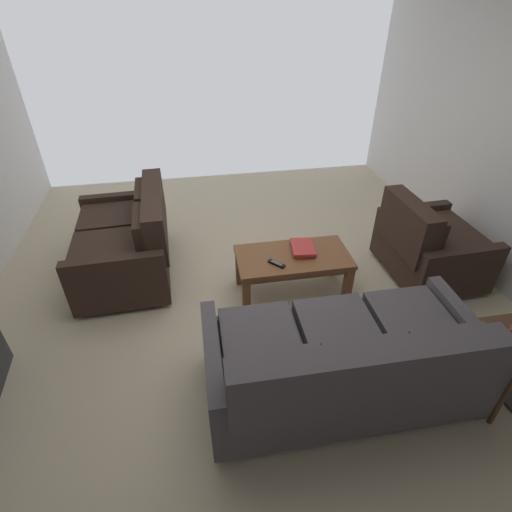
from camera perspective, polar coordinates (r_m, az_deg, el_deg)
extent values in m
cube|color=beige|center=(3.67, -1.14, -6.92)|extent=(4.90, 5.89, 0.01)
cylinder|color=black|center=(3.56, 20.83, -10.65)|extent=(0.05, 0.05, 0.06)
cylinder|color=black|center=(3.18, -3.85, -14.51)|extent=(0.05, 0.05, 0.06)
cylinder|color=black|center=(3.19, 27.11, -19.81)|extent=(0.05, 0.05, 0.06)
cylinder|color=black|center=(2.76, -1.95, -26.24)|extent=(0.05, 0.05, 0.06)
cube|color=#4C474C|center=(2.91, 11.93, -15.15)|extent=(1.64, 0.88, 0.38)
cube|color=#4C474C|center=(2.96, 22.42, -9.76)|extent=(0.51, 0.77, 0.10)
cube|color=#4C474C|center=(2.75, 12.39, -11.64)|extent=(0.51, 0.77, 0.10)
cube|color=#4C474C|center=(2.62, 0.91, -13.33)|extent=(0.51, 0.77, 0.10)
cube|color=#4C474C|center=(2.43, 15.95, -16.35)|extent=(1.63, 0.20, 0.42)
cube|color=#4C474C|center=(2.73, 25.73, -12.07)|extent=(0.49, 0.12, 0.29)
cube|color=#4C474C|center=(2.49, 14.95, -14.45)|extent=(0.49, 0.12, 0.29)
cube|color=#4C474C|center=(2.36, 2.20, -16.59)|extent=(0.49, 0.12, 0.29)
cube|color=#4C474C|center=(3.23, 26.93, -11.10)|extent=(0.11, 0.87, 0.54)
cube|color=#4C474C|center=(2.72, -6.03, -16.77)|extent=(0.11, 0.87, 0.54)
cylinder|color=black|center=(4.67, -22.10, 1.01)|extent=(0.05, 0.05, 0.06)
cylinder|color=black|center=(3.92, -23.53, -6.53)|extent=(0.05, 0.05, 0.06)
cylinder|color=black|center=(4.58, -13.36, 2.14)|extent=(0.05, 0.05, 0.06)
cylinder|color=black|center=(3.81, -13.03, -5.39)|extent=(0.05, 0.05, 0.06)
cube|color=#33231C|center=(4.10, -18.58, 0.58)|extent=(0.88, 1.14, 0.38)
cube|color=#33231C|center=(4.22, -19.25, 5.30)|extent=(0.76, 0.54, 0.10)
cube|color=#33231C|center=(3.75, -19.77, 1.23)|extent=(0.76, 0.54, 0.10)
cube|color=#33231C|center=(3.88, -14.37, 5.80)|extent=(0.22, 1.11, 0.47)
cube|color=#33231C|center=(4.13, -15.93, 7.42)|extent=(0.14, 0.50, 0.33)
cube|color=#33231C|center=(3.64, -16.05, 3.52)|extent=(0.14, 0.50, 0.33)
cube|color=#33231C|center=(4.58, -18.35, 5.47)|extent=(0.84, 0.13, 0.54)
cube|color=#33231C|center=(3.57, -19.29, -3.83)|extent=(0.84, 0.13, 0.54)
cube|color=brown|center=(3.57, 5.38, -0.17)|extent=(1.02, 0.52, 0.04)
cube|color=brown|center=(3.59, 5.34, -0.76)|extent=(0.94, 0.47, 0.05)
cube|color=brown|center=(3.98, 10.90, -0.20)|extent=(0.07, 0.07, 0.38)
cube|color=brown|center=(3.79, -2.41, -1.61)|extent=(0.07, 0.07, 0.38)
cube|color=brown|center=(3.67, 13.09, -4.04)|extent=(0.07, 0.07, 0.38)
cube|color=brown|center=(3.45, -1.41, -5.84)|extent=(0.07, 0.07, 0.38)
cylinder|color=#472D1C|center=(3.30, 27.60, -11.84)|extent=(0.04, 0.04, 0.50)
cylinder|color=#472D1C|center=(3.11, 31.94, -17.18)|extent=(0.04, 0.04, 0.50)
cylinder|color=black|center=(4.37, 28.72, -3.57)|extent=(0.05, 0.05, 0.06)
cylinder|color=black|center=(4.71, 24.78, 0.55)|extent=(0.05, 0.05, 0.06)
cylinder|color=black|center=(3.99, 21.33, -5.09)|extent=(0.05, 0.05, 0.06)
cylinder|color=black|center=(4.36, 17.68, -0.49)|extent=(0.05, 0.05, 0.06)
cube|color=#33231C|center=(4.23, 23.84, 0.20)|extent=(0.81, 0.76, 0.35)
cube|color=#33231C|center=(4.13, 24.80, 2.82)|extent=(0.72, 0.70, 0.10)
cube|color=#33231C|center=(3.87, 21.05, 4.07)|extent=(0.21, 0.73, 0.48)
cube|color=#33231C|center=(3.93, 22.42, 4.21)|extent=(0.15, 0.66, 0.34)
cube|color=#33231C|center=(3.94, 27.20, -2.32)|extent=(0.79, 0.13, 0.51)
cube|color=#33231C|center=(4.48, 21.29, 3.89)|extent=(0.79, 0.13, 0.51)
cube|color=#B23F38|center=(3.07, 32.67, -9.29)|extent=(0.02, 0.01, 0.06)
cube|color=#C63833|center=(3.61, 6.79, 0.87)|extent=(0.19, 0.24, 0.03)
cube|color=#C63833|center=(3.60, 6.72, 1.28)|extent=(0.23, 0.30, 0.03)
cube|color=black|center=(3.42, 2.98, -1.12)|extent=(0.14, 0.15, 0.02)
cube|color=#59595B|center=(3.42, 2.99, -0.97)|extent=(0.10, 0.10, 0.00)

